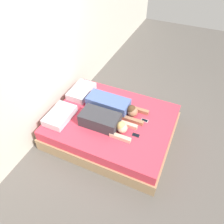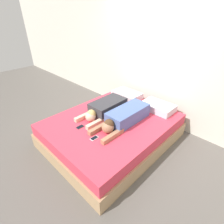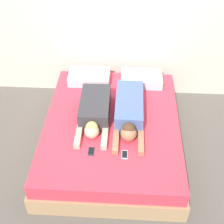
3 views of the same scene
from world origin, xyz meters
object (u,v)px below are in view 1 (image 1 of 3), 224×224
object	(u,v)px
person_right	(113,105)
cell_phone_left	(136,135)
bed	(112,127)
cell_phone_right	(145,120)
pillow_head_left	(60,115)
pillow_head_right	(81,91)
person_left	(104,121)

from	to	relation	value
person_right	cell_phone_left	world-z (taller)	person_right
bed	person_right	world-z (taller)	person_right
bed	cell_phone_left	bearing A→B (deg)	-111.53
person_right	cell_phone_right	distance (m)	0.64
cell_phone_right	person_right	bearing A→B (deg)	86.73
pillow_head_left	pillow_head_right	bearing A→B (deg)	0.00
pillow_head_left	person_left	distance (m)	0.82
pillow_head_left	person_right	xyz separation A→B (m)	(0.60, -0.78, 0.05)
pillow_head_right	cell_phone_left	world-z (taller)	pillow_head_right
bed	person_left	bearing A→B (deg)	167.51
person_right	pillow_head_right	bearing A→B (deg)	77.65
bed	pillow_head_left	distance (m)	0.98
person_right	bed	bearing A→B (deg)	-160.87
bed	cell_phone_right	distance (m)	0.63
bed	pillow_head_right	size ratio (longest dim) A/B	3.70
person_right	cell_phone_right	bearing A→B (deg)	-93.27
cell_phone_left	cell_phone_right	xyz separation A→B (m)	(0.39, -0.03, 0.00)
cell_phone_left	cell_phone_right	bearing A→B (deg)	-4.05
pillow_head_right	person_left	bearing A→B (deg)	-127.26
cell_phone_right	bed	bearing A→B (deg)	107.62
person_left	cell_phone_left	world-z (taller)	person_left
pillow_head_right	cell_phone_left	distance (m)	1.51
person_left	person_right	size ratio (longest dim) A/B	0.85
bed	pillow_head_right	bearing A→B (deg)	65.72
pillow_head_left	bed	bearing A→B (deg)	-65.72
cell_phone_left	bed	bearing A→B (deg)	68.47
pillow_head_right	cell_phone_right	bearing A→B (deg)	-98.33
bed	person_left	xyz separation A→B (m)	(-0.23, 0.05, 0.34)
person_left	cell_phone_right	bearing A→B (deg)	-56.50
cell_phone_left	cell_phone_right	size ratio (longest dim) A/B	1.00
pillow_head_left	cell_phone_left	size ratio (longest dim) A/B	4.78
pillow_head_right	person_left	world-z (taller)	person_left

